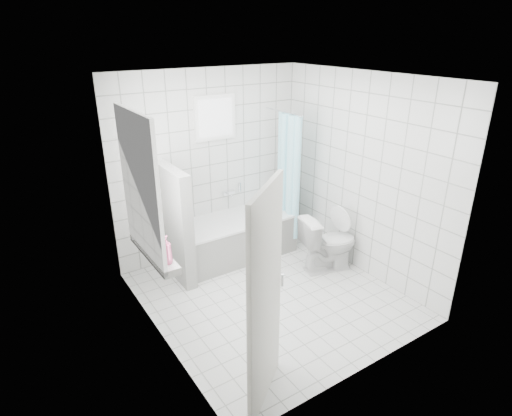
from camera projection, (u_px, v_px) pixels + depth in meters
ground at (271, 296)px, 5.28m from camera, size 3.00×3.00×0.00m
ceiling at (274, 77)px, 4.28m from camera, size 3.00×3.00×0.00m
wall_back at (210, 165)px, 5.93m from camera, size 2.80×0.02×2.60m
wall_front at (374, 251)px, 3.62m from camera, size 2.80×0.02×2.60m
wall_left at (152, 227)px, 4.07m from camera, size 0.02×3.00×2.60m
wall_right at (361, 176)px, 5.49m from camera, size 0.02×3.00×2.60m
window_left at (143, 188)px, 4.21m from camera, size 0.01×0.90×1.40m
window_back at (216, 118)px, 5.70m from camera, size 0.50×0.01×0.50m
window_sill at (154, 253)px, 4.52m from camera, size 0.18×1.02×0.08m
door at (265, 301)px, 3.47m from camera, size 0.65×0.53×2.00m
bathtub at (235, 237)px, 6.12m from camera, size 1.69×0.77×0.58m
partition_wall at (175, 224)px, 5.44m from camera, size 0.15×0.85×1.50m
tiled_ledge at (287, 215)px, 6.89m from camera, size 0.40×0.24×0.55m
toilet at (329, 243)px, 5.74m from camera, size 0.84×0.60×0.78m
curtain_rod at (283, 112)px, 5.84m from camera, size 0.02×0.80×0.02m
shower_curtain at (287, 177)px, 6.08m from camera, size 0.14×0.48×1.78m
tub_faucet at (228, 192)px, 6.21m from camera, size 0.18×0.06×0.06m
sill_bottles at (156, 240)px, 4.41m from camera, size 0.20×0.75×0.33m
ledge_bottles at (287, 193)px, 6.73m from camera, size 0.15×0.16×0.24m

